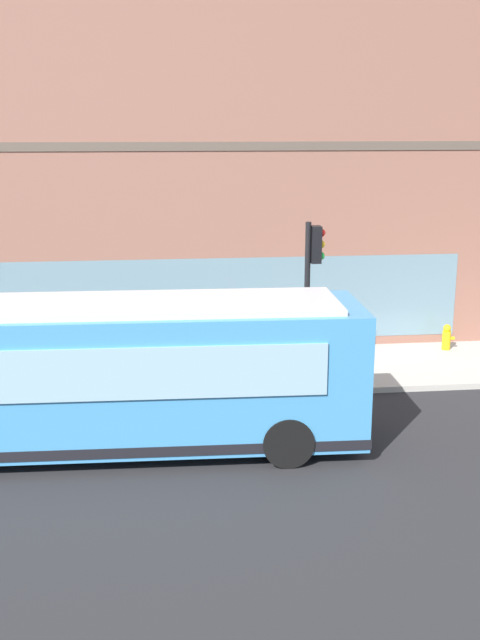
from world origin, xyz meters
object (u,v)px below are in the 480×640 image
Objects in this scene: pedestrian_by_light_pole at (66,331)px; newspaper_vending_box at (179,363)px; fire_hydrant at (447,337)px; city_bus_nearside at (112,376)px; pedestrian_near_hydrant at (254,343)px; traffic_light_near_corner at (312,272)px.

pedestrian_by_light_pole reaches higher than newspaper_vending_box.
newspaper_vending_box is (-1.91, 7.73, 0.09)m from fire_hydrant.
newspaper_vending_box is (3.67, -1.45, -0.95)m from city_bus_nearside.
pedestrian_near_hydrant reaches higher than newspaper_vending_box.
traffic_light_near_corner is 5.58m from fire_hydrant.
pedestrian_by_light_pole is 3.27m from newspaper_vending_box.
traffic_light_near_corner is at bearing -97.04° from newspaper_vending_box.
pedestrian_near_hydrant is at bearing -106.62° from pedestrian_by_light_pole.
city_bus_nearside is 4.06m from newspaper_vending_box.
pedestrian_by_light_pole reaches higher than fire_hydrant.
fire_hydrant is (5.58, -9.18, -1.04)m from city_bus_nearside.
pedestrian_near_hydrant is (0.35, 1.38, -1.87)m from traffic_light_near_corner.
fire_hydrant is at bearing -62.53° from traffic_light_near_corner.
city_bus_nearside is 4.95m from pedestrian_near_hydrant.
pedestrian_by_light_pole is (-0.53, 10.64, 0.65)m from fire_hydrant.
traffic_light_near_corner is 2.35m from pedestrian_near_hydrant.
newspaper_vending_box is at bearing -21.57° from city_bus_nearside.
pedestrian_by_light_pole is at bearing 73.89° from traffic_light_near_corner.
city_bus_nearside is 11.23× the size of newspaper_vending_box.
traffic_light_near_corner reaches higher than city_bus_nearside.
traffic_light_near_corner reaches higher than newspaper_vending_box.
pedestrian_by_light_pole is at bearing 16.10° from city_bus_nearside.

